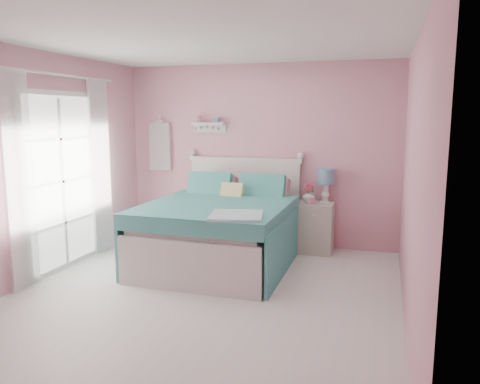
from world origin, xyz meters
The scene contains 13 objects.
floor centered at (0.00, 0.00, 0.00)m, with size 4.50×4.50×0.00m, color silver.
room_shell centered at (0.00, 0.00, 1.58)m, with size 4.50×4.50×4.50m.
bed centered at (-0.19, 1.16, 0.42)m, with size 1.73×2.19×1.27m.
nightstand centered at (0.89, 2.00, 0.35)m, with size 0.48×0.47×0.69m.
table_lamp centered at (1.00, 2.09, 1.01)m, with size 0.23×0.23×0.46m.
vase centered at (0.78, 2.02, 0.77)m, with size 0.17×0.17×0.18m, color silver.
teacup centered at (0.83, 1.89, 0.73)m, with size 0.10×0.10×0.08m, color pink.
roses centered at (0.78, 2.01, 0.90)m, with size 0.14×0.11×0.12m.
wall_shelf centered at (-0.75, 2.19, 1.73)m, with size 0.50×0.15×0.25m.
hanging_dress centered at (-1.55, 2.18, 1.40)m, with size 0.34×0.03×0.72m, color white.
french_door centered at (-1.97, 0.40, 1.07)m, with size 0.04×1.32×2.16m.
curtain_near centered at (-1.92, -0.34, 1.18)m, with size 0.04×0.40×2.32m, color white.
curtain_far centered at (-1.92, 1.14, 1.18)m, with size 0.04×0.40×2.32m, color white.
Camera 1 is at (1.75, -4.31, 1.86)m, focal length 35.00 mm.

